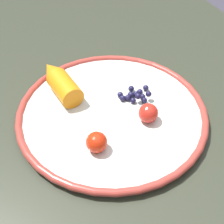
{
  "coord_description": "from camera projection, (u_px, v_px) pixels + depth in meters",
  "views": [
    {
      "loc": [
        0.3,
        -0.19,
        1.13
      ],
      "look_at": [
        -0.05,
        -0.03,
        0.75
      ],
      "focal_mm": 51.91,
      "sensor_mm": 36.0,
      "label": 1
    }
  ],
  "objects": [
    {
      "name": "tomato_mid",
      "position": [
        97.0,
        142.0,
        0.48
      ],
      "size": [
        0.03,
        0.03,
        0.03
      ],
      "primitive_type": "sphere",
      "color": "red",
      "rests_on": "plate"
    },
    {
      "name": "blueberry_pile",
      "position": [
        135.0,
        95.0,
        0.57
      ],
      "size": [
        0.05,
        0.06,
        0.02
      ],
      "color": "#191638",
      "rests_on": "plate"
    },
    {
      "name": "plate",
      "position": [
        112.0,
        113.0,
        0.55
      ],
      "size": [
        0.33,
        0.33,
        0.02
      ],
      "color": "silver",
      "rests_on": "dining_table"
    },
    {
      "name": "dining_table",
      "position": [
        138.0,
        165.0,
        0.6
      ],
      "size": [
        1.18,
        0.77,
        0.73
      ],
      "color": "#2D3124",
      "rests_on": "ground_plane"
    },
    {
      "name": "tomato_near",
      "position": [
        148.0,
        113.0,
        0.53
      ],
      "size": [
        0.03,
        0.03,
        0.03
      ],
      "primitive_type": "sphere",
      "color": "red",
      "rests_on": "plate"
    },
    {
      "name": "carrot_orange",
      "position": [
        59.0,
        81.0,
        0.58
      ],
      "size": [
        0.12,
        0.05,
        0.04
      ],
      "color": "orange",
      "rests_on": "plate"
    }
  ]
}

